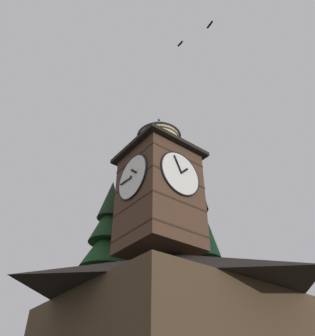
% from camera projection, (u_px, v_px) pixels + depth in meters
% --- Properties ---
extents(building_main, '(11.31, 10.65, 7.42)m').
position_uv_depth(building_main, '(179.00, 331.00, 14.94)').
color(building_main, '#493523').
rests_on(building_main, ground_plane).
extents(clock_tower, '(4.44, 4.44, 9.59)m').
position_uv_depth(clock_tower, '(159.00, 185.00, 19.36)').
color(clock_tower, '#4C3323').
rests_on(clock_tower, building_main).
extents(pine_tree_behind, '(5.63, 5.63, 14.32)m').
position_uv_depth(pine_tree_behind, '(103.00, 291.00, 19.55)').
color(pine_tree_behind, '#473323').
rests_on(pine_tree_behind, ground_plane).
extents(pine_tree_aside, '(5.18, 5.18, 18.22)m').
position_uv_depth(pine_tree_aside, '(204.00, 290.00, 21.77)').
color(pine_tree_aside, '#473323').
rests_on(pine_tree_aside, ground_plane).
extents(moon, '(1.71, 1.71, 1.71)m').
position_uv_depth(moon, '(90.00, 325.00, 54.55)').
color(moon, silver).
extents(flying_bird_high, '(0.21, 0.62, 0.10)m').
position_uv_depth(flying_bird_high, '(210.00, 25.00, 22.74)').
color(flying_bird_high, black).
extents(flying_bird_low, '(0.19, 0.53, 0.10)m').
position_uv_depth(flying_bird_low, '(180.00, 44.00, 23.35)').
color(flying_bird_low, black).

